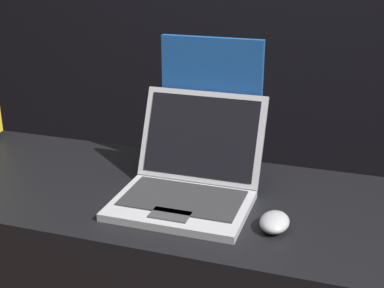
# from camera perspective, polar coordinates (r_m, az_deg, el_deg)

# --- Properties ---
(laptop_middle) EXTENTS (0.35, 0.37, 0.25)m
(laptop_middle) POSITION_cam_1_polar(r_m,az_deg,el_deg) (1.42, -0.30, -3.54)
(laptop_middle) COLOR #B7B7BC
(laptop_middle) RESTS_ON display_counter
(mouse_middle) EXTENTS (0.07, 0.10, 0.04)m
(mouse_middle) POSITION_cam_1_polar(r_m,az_deg,el_deg) (1.30, 8.80, -8.23)
(mouse_middle) COLOR #B2B2B7
(mouse_middle) RESTS_ON display_counter
(promo_stand_middle) EXTENTS (0.29, 0.07, 0.40)m
(promo_stand_middle) POSITION_cam_1_polar(r_m,az_deg,el_deg) (1.55, 2.05, 3.71)
(promo_stand_middle) COLOR black
(promo_stand_middle) RESTS_ON display_counter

